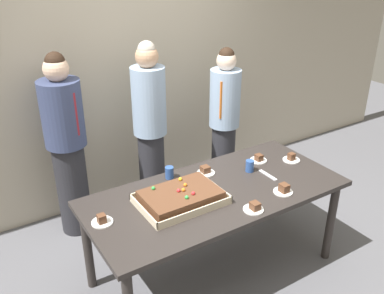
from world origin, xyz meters
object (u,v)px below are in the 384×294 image
object	(u,v)px
drink_cup_middle	(250,166)
cake_server_utensil	(268,175)
plated_slice_near_right	(291,158)
person_green_shirt_behind	(67,145)
person_serving_front	(150,129)
plated_slice_center_front	(284,190)
plated_slice_near_left	(205,171)
plated_slice_far_left	(254,208)
drink_cup_nearest	(169,173)
plated_slice_far_right	(259,159)
party_table	(216,200)
plated_slice_center_back	(102,221)
person_striped_tie_right	(224,123)
sheet_cake	(181,197)

from	to	relation	value
drink_cup_middle	cake_server_utensil	size ratio (longest dim) A/B	0.50
plated_slice_near_right	person_green_shirt_behind	xyz separation A→B (m)	(-1.65, 1.15, 0.09)
plated_slice_near_right	person_serving_front	distance (m)	1.34
plated_slice_center_front	cake_server_utensil	bearing A→B (deg)	73.39
person_green_shirt_behind	cake_server_utensil	bearing A→B (deg)	24.73
plated_slice_near_left	plated_slice_far_left	bearing A→B (deg)	-90.82
drink_cup_nearest	drink_cup_middle	bearing A→B (deg)	-22.53
plated_slice_far_left	plated_slice_far_right	size ratio (longest dim) A/B	1.00
plated_slice_far_right	plated_slice_far_left	bearing A→B (deg)	-132.73
party_table	person_serving_front	xyz separation A→B (m)	(-0.02, 1.07, 0.22)
person_green_shirt_behind	plated_slice_center_back	bearing A→B (deg)	-27.32
person_serving_front	plated_slice_far_right	bearing A→B (deg)	51.85
plated_slice_far_left	plated_slice_near_right	bearing A→B (deg)	28.56
plated_slice_near_right	drink_cup_nearest	xyz separation A→B (m)	(-1.07, 0.31, 0.03)
party_table	plated_slice_center_front	bearing A→B (deg)	-35.12
plated_slice_near_left	drink_cup_nearest	distance (m)	0.31
party_table	drink_cup_nearest	distance (m)	0.44
plated_slice_near_left	cake_server_utensil	xyz separation A→B (m)	(0.42, -0.31, -0.02)
plated_slice_far_left	person_striped_tie_right	world-z (taller)	person_striped_tie_right
cake_server_utensil	plated_slice_far_left	bearing A→B (deg)	-142.26
party_table	plated_slice_far_right	bearing A→B (deg)	18.99
plated_slice_near_left	drink_cup_nearest	world-z (taller)	drink_cup_nearest
plated_slice_near_left	plated_slice_far_left	size ratio (longest dim) A/B	1.00
plated_slice_near_left	plated_slice_far_left	distance (m)	0.64
plated_slice_near_right	person_striped_tie_right	bearing A→B (deg)	95.61
sheet_cake	person_green_shirt_behind	world-z (taller)	person_green_shirt_behind
plated_slice_near_left	person_green_shirt_behind	world-z (taller)	person_green_shirt_behind
plated_slice_near_left	person_striped_tie_right	xyz separation A→B (m)	(0.69, 0.67, 0.05)
plated_slice_near_right	person_striped_tie_right	xyz separation A→B (m)	(-0.09, 0.89, 0.05)
party_table	drink_cup_middle	distance (m)	0.46
sheet_cake	cake_server_utensil	world-z (taller)	sheet_cake
plated_slice_center_back	person_serving_front	distance (m)	1.34
party_table	person_striped_tie_right	size ratio (longest dim) A/B	1.24
plated_slice_far_right	person_serving_front	distance (m)	1.07
drink_cup_nearest	person_green_shirt_behind	xyz separation A→B (m)	(-0.58, 0.84, 0.06)
plated_slice_center_front	drink_cup_nearest	bearing A→B (deg)	133.44
plated_slice_near_left	plated_slice_far_right	bearing A→B (deg)	-7.36
plated_slice_center_back	person_green_shirt_behind	world-z (taller)	person_green_shirt_behind
plated_slice_near_left	person_serving_front	xyz separation A→B (m)	(-0.11, 0.79, 0.12)
plated_slice_far_right	drink_cup_nearest	bearing A→B (deg)	168.91
party_table	drink_cup_middle	size ratio (longest dim) A/B	20.48
plated_slice_far_right	drink_cup_middle	distance (m)	0.21
plated_slice_far_right	plated_slice_center_back	size ratio (longest dim) A/B	1.00
plated_slice_center_back	plated_slice_near_right	bearing A→B (deg)	-0.36
plated_slice_near_right	plated_slice_far_right	size ratio (longest dim) A/B	1.00
person_serving_front	person_green_shirt_behind	size ratio (longest dim) A/B	1.02
sheet_cake	plated_slice_center_front	distance (m)	0.80
plated_slice_far_right	cake_server_utensil	bearing A→B (deg)	-112.98
drink_cup_nearest	plated_slice_near_left	bearing A→B (deg)	-17.46
party_table	plated_slice_center_front	xyz separation A→B (m)	(0.43, -0.30, 0.11)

